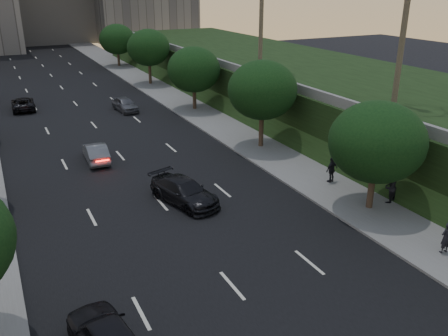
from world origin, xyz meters
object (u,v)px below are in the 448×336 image
sedan_mid_left (96,152)px  pedestrian_a (446,238)px  sedan_far_left (23,104)px  sedan_near_right (184,191)px  sedan_far_right (125,104)px  pedestrian_c (332,170)px  pedestrian_b (390,187)px

sedan_mid_left → pedestrian_a: (11.86, -19.92, 0.26)m
sedan_far_left → sedan_near_right: 27.87m
sedan_mid_left → pedestrian_a: pedestrian_a is taller
sedan_far_right → pedestrian_c: 24.70m
sedan_far_right → pedestrian_b: pedestrian_b is taller
pedestrian_a → sedan_near_right: bearing=-50.5°
sedan_far_left → pedestrian_b: pedestrian_b is taller
pedestrian_a → sedan_far_right: bearing=-79.2°
sedan_far_right → pedestrian_b: bearing=-79.8°
pedestrian_a → pedestrian_c: pedestrian_c is taller
sedan_mid_left → pedestrian_b: bearing=135.5°
sedan_far_right → pedestrian_a: bearing=-85.0°
sedan_far_right → pedestrian_c: pedestrian_c is taller
sedan_mid_left → sedan_far_left: 18.25m
sedan_near_right → pedestrian_a: 13.87m
pedestrian_b → sedan_mid_left: bearing=-64.9°
sedan_near_right → pedestrian_c: pedestrian_c is taller
sedan_near_right → pedestrian_a: bearing=-66.8°
sedan_near_right → pedestrian_a: pedestrian_a is taller
sedan_near_right → pedestrian_b: size_ratio=2.63×
pedestrian_a → pedestrian_b: size_ratio=0.83×
sedan_mid_left → pedestrian_a: size_ratio=2.60×
sedan_mid_left → sedan_far_left: bearing=-76.9°
sedan_far_left → pedestrian_c: size_ratio=2.76×
sedan_far_right → pedestrian_b: 28.69m
sedan_far_left → pedestrian_a: bearing=113.9°
sedan_far_left → pedestrian_a: size_ratio=2.93×
pedestrian_b → pedestrian_c: (-1.11, 3.83, -0.10)m
sedan_far_left → pedestrian_b: bearing=119.5°
pedestrian_b → pedestrian_c: bearing=-91.6°
sedan_far_left → pedestrian_a: pedestrian_a is taller
sedan_far_left → sedan_near_right: bearing=105.3°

